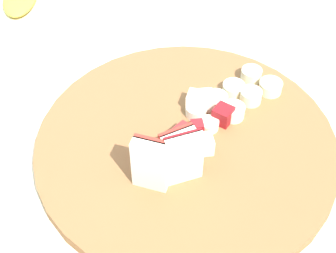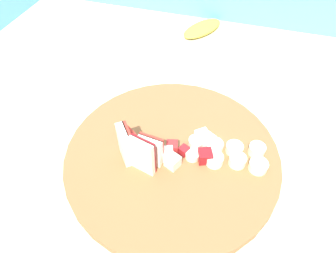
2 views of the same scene
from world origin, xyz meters
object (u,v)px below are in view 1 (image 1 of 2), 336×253
at_px(apple_dice_pile, 196,127).
at_px(cutting_board, 186,144).
at_px(banana_slice_rows, 236,97).
at_px(apple_wedge_fan, 166,158).

bearing_deg(apple_dice_pile, cutting_board, -170.94).
height_order(apple_dice_pile, banana_slice_rows, apple_dice_pile).
bearing_deg(banana_slice_rows, apple_dice_pile, -167.40).
bearing_deg(banana_slice_rows, apple_wedge_fan, -160.52).
xyz_separation_m(cutting_board, apple_wedge_fan, (-0.05, -0.03, 0.04)).
bearing_deg(apple_wedge_fan, banana_slice_rows, 19.48).
xyz_separation_m(apple_dice_pile, banana_slice_rows, (0.07, 0.02, -0.00)).
xyz_separation_m(apple_wedge_fan, apple_dice_pile, (0.06, 0.03, -0.02)).
bearing_deg(cutting_board, banana_slice_rows, 11.99).
distance_m(apple_dice_pile, banana_slice_rows, 0.07).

